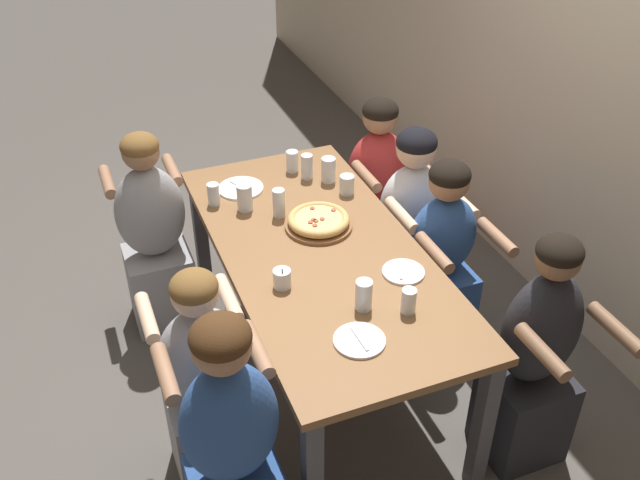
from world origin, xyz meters
name	(u,v)px	position (x,y,z in m)	size (l,w,h in m)	color
ground_plane	(320,369)	(0.00, 0.00, 0.00)	(18.00, 18.00, 0.00)	#514C47
restaurant_back_panel	(620,35)	(0.00, 1.49, 1.60)	(10.00, 0.06, 3.20)	beige
dining_table	(320,264)	(0.00, 0.00, 0.69)	(1.89, 0.89, 0.78)	brown
pizza_board_main	(319,221)	(-0.17, 0.06, 0.81)	(0.33, 0.33, 0.06)	brown
empty_plate_a	(241,188)	(-0.65, -0.19, 0.79)	(0.24, 0.24, 0.02)	white
empty_plate_b	(403,272)	(0.31, 0.27, 0.79)	(0.19, 0.19, 0.02)	white
empty_plate_c	(359,340)	(0.64, -0.09, 0.79)	(0.21, 0.21, 0.02)	white
cocktail_glass_blue	(282,279)	(0.20, -0.25, 0.82)	(0.08, 0.08, 0.11)	silver
drinking_glass_a	(307,168)	(-0.64, 0.18, 0.84)	(0.06, 0.06, 0.14)	silver
drinking_glass_b	(279,205)	(-0.34, -0.08, 0.84)	(0.06, 0.06, 0.15)	silver
drinking_glass_c	(214,196)	(-0.56, -0.35, 0.83)	(0.06, 0.06, 0.12)	silver
drinking_glass_d	(245,199)	(-0.46, -0.22, 0.84)	(0.08, 0.08, 0.14)	silver
drinking_glass_e	(328,171)	(-0.57, 0.27, 0.84)	(0.08, 0.08, 0.13)	silver
drinking_glass_f	(292,163)	(-0.74, 0.13, 0.83)	(0.07, 0.07, 0.12)	silver
drinking_glass_g	(364,297)	(0.46, 0.01, 0.84)	(0.07, 0.07, 0.14)	silver
drinking_glass_h	(408,302)	(0.55, 0.17, 0.83)	(0.06, 0.06, 0.11)	silver
drinking_glass_i	(347,185)	(-0.41, 0.31, 0.83)	(0.08, 0.08, 0.10)	silver
diner_near_left	(155,241)	(-0.71, -0.66, 0.53)	(0.51, 0.40, 1.16)	#99999E
diner_far_left	(376,193)	(-0.76, 0.66, 0.51)	(0.51, 0.40, 1.11)	#B22D2D
diner_far_midleft	(410,228)	(-0.34, 0.66, 0.52)	(0.51, 0.40, 1.12)	silver
diner_near_right	(233,454)	(0.80, -0.66, 0.57)	(0.51, 0.40, 1.22)	#2D5193
diner_far_center	(440,264)	(0.00, 0.66, 0.51)	(0.51, 0.40, 1.10)	#2D5193
diner_far_right	(534,363)	(0.80, 0.66, 0.54)	(0.51, 0.40, 1.19)	#232328
diner_near_midright	(207,388)	(0.39, -0.66, 0.50)	(0.51, 0.40, 1.11)	#99999E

